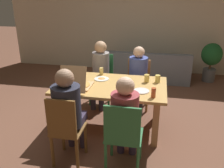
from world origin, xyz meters
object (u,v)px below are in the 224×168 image
at_px(chair_3, 66,129).
at_px(potted_plant, 211,58).
at_px(person_0, 100,69).
at_px(drinking_glass_0, 153,93).
at_px(chair_0, 102,76).
at_px(person_1, 125,115).
at_px(plate_1, 141,91).
at_px(plate_2, 80,75).
at_px(dining_table, 111,91).
at_px(drinking_glass_3, 158,79).
at_px(plate_0, 102,79).
at_px(couch, 146,69).
at_px(drinking_glass_2, 147,78).
at_px(plate_3, 124,84).
at_px(pizza_box_0, 78,84).
at_px(chair_2, 138,81).
at_px(person_2, 138,73).
at_px(drinking_glass_1, 101,71).
at_px(person_3, 68,108).
at_px(chair_1, 123,135).

height_order(chair_3, potted_plant, chair_3).
distance_m(person_0, drinking_glass_0, 1.56).
bearing_deg(chair_0, person_1, -68.46).
distance_m(plate_1, plate_2, 1.19).
bearing_deg(dining_table, person_1, -67.69).
xyz_separation_m(chair_3, drinking_glass_3, (1.07, 1.22, 0.29)).
relative_size(plate_0, couch, 0.11).
height_order(drinking_glass_2, couch, drinking_glass_2).
height_order(plate_3, drinking_glass_0, drinking_glass_0).
bearing_deg(plate_1, pizza_box_0, -177.67).
bearing_deg(drinking_glass_0, chair_2, 103.88).
height_order(person_2, drinking_glass_1, person_2).
distance_m(plate_1, drinking_glass_2, 0.39).
distance_m(person_2, person_3, 1.77).
bearing_deg(person_0, chair_3, -90.00).
xyz_separation_m(drinking_glass_0, drinking_glass_2, (-0.12, 0.56, -0.01)).
height_order(drinking_glass_2, potted_plant, potted_plant).
bearing_deg(chair_3, drinking_glass_1, 85.04).
relative_size(person_0, person_3, 0.98).
relative_size(pizza_box_0, drinking_glass_3, 4.19).
bearing_deg(person_3, drinking_glass_3, 45.32).
bearing_deg(person_2, person_3, -113.84).
bearing_deg(chair_0, chair_1, -69.93).
distance_m(person_1, plate_1, 0.68).
height_order(drinking_glass_1, drinking_glass_3, drinking_glass_1).
bearing_deg(plate_0, person_3, -99.60).
bearing_deg(person_0, person_1, -66.71).
xyz_separation_m(pizza_box_0, drinking_glass_0, (1.11, -0.14, 0.01)).
xyz_separation_m(person_3, plate_3, (0.57, 0.86, 0.02)).
xyz_separation_m(chair_2, person_3, (-0.72, -1.76, 0.26)).
bearing_deg(dining_table, drinking_glass_0, -28.27).
bearing_deg(person_0, drinking_glass_3, -28.53).
relative_size(chair_3, plate_2, 4.34).
relative_size(person_1, plate_3, 5.47).
height_order(person_2, pizza_box_0, person_2).
height_order(chair_2, drinking_glass_1, chair_2).
bearing_deg(pizza_box_0, plate_1, 2.33).
bearing_deg(person_1, dining_table, 112.31).
xyz_separation_m(chair_1, potted_plant, (1.60, 3.56, 0.04)).
distance_m(plate_3, drinking_glass_2, 0.39).
distance_m(drinking_glass_0, drinking_glass_2, 0.58).
distance_m(dining_table, drinking_glass_1, 0.52).
bearing_deg(chair_1, chair_2, 90.00).
bearing_deg(person_3, drinking_glass_1, 84.51).
relative_size(chair_0, potted_plant, 1.01).
distance_m(plate_2, plate_3, 0.85).
xyz_separation_m(drinking_glass_1, drinking_glass_2, (0.78, -0.21, 0.00)).
distance_m(person_0, drinking_glass_3, 1.22).
bearing_deg(plate_0, drinking_glass_0, -32.96).
xyz_separation_m(person_3, drinking_glass_2, (0.90, 1.06, 0.07)).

